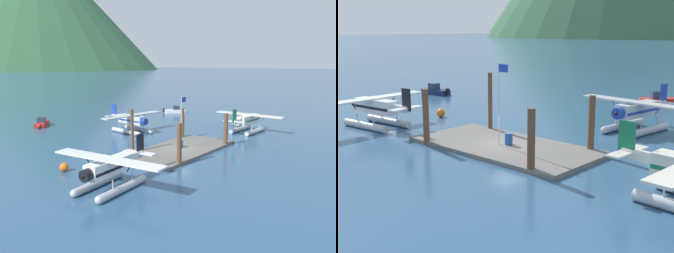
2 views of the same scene
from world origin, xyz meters
TOP-DOWN VIEW (x-y plane):
  - ground_plane at (0.00, 0.00)m, footprint 1200.00×1200.00m
  - dock_platform at (0.00, 0.00)m, footprint 14.36×6.95m
  - piling_near_left at (-5.03, -3.35)m, footprint 0.47×0.47m
  - piling_near_right at (5.21, -3.21)m, footprint 0.50×0.50m
  - piling_far_left at (-4.65, 3.21)m, footprint 0.36×0.36m
  - piling_far_right at (5.39, 3.29)m, footprint 0.47×0.47m
  - flagpole at (-0.12, -0.34)m, footprint 0.95×0.10m
  - fuel_drum at (0.30, 0.14)m, footprint 0.62×0.62m
  - mooring_buoy at (-12.87, 4.43)m, footprint 0.85×0.85m
  - mountain_ridge_centre_peak at (288.30, 460.01)m, footprint 364.89×364.89m
  - seaplane_silver_bow_right at (4.65, 11.71)m, footprint 10.49×7.95m
  - seaplane_cream_stbd_aft at (14.91, -1.92)m, footprint 7.98×10.46m
  - seaplane_white_port_aft at (-13.54, -2.45)m, footprint 7.96×10.49m
  - boat_red_open_north at (-0.25, 26.90)m, footprint 4.07×3.99m
  - boat_white_open_east at (24.83, 18.15)m, footprint 4.03×4.03m

SIDE VIEW (x-z plane):
  - ground_plane at x=0.00m, z-range 0.00..0.00m
  - dock_platform at x=0.00m, z-range 0.00..0.30m
  - mooring_buoy at x=-12.87m, z-range 0.00..0.85m
  - boat_red_open_north at x=-0.25m, z-range -0.26..1.24m
  - boat_white_open_east at x=24.83m, z-range -0.26..1.24m
  - fuel_drum at x=0.30m, z-range 0.30..1.18m
  - seaplane_silver_bow_right at x=4.65m, z-range -0.34..3.50m
  - seaplane_cream_stbd_aft at x=14.91m, z-range -0.34..3.50m
  - seaplane_white_port_aft at x=-13.54m, z-range -0.34..3.50m
  - piling_near_right at x=5.21m, z-range 0.00..4.06m
  - piling_far_right at x=5.39m, z-range 0.00..4.16m
  - piling_near_left at x=-5.03m, z-range 0.00..4.31m
  - piling_far_left at x=-4.65m, z-range 0.00..5.12m
  - flagpole at x=-0.12m, z-range 1.04..7.18m
  - mountain_ridge_centre_peak at x=288.30m, z-range 0.00..193.99m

